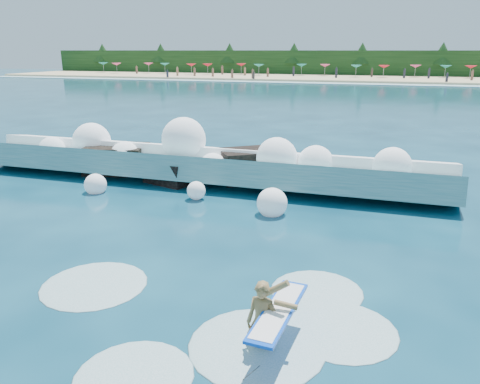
{
  "coord_description": "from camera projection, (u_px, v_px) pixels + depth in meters",
  "views": [
    {
      "loc": [
        5.38,
        -9.99,
        5.03
      ],
      "look_at": [
        1.5,
        2.0,
        1.2
      ],
      "focal_mm": 35.0,
      "sensor_mm": 36.0,
      "label": 1
    }
  ],
  "objects": [
    {
      "name": "ground",
      "position": [
        161.0,
        252.0,
        12.14
      ],
      "size": [
        200.0,
        200.0,
        0.0
      ],
      "primitive_type": "plane",
      "color": "#082E42",
      "rests_on": "ground"
    },
    {
      "name": "surf_foam",
      "position": [
        232.0,
        325.0,
        8.92
      ],
      "size": [
        9.22,
        5.68,
        0.12
      ],
      "color": "silver",
      "rests_on": "ground"
    },
    {
      "name": "rock_cluster",
      "position": [
        172.0,
        166.0,
        19.3
      ],
      "size": [
        8.45,
        3.46,
        1.45
      ],
      "color": "black",
      "rests_on": "ground"
    },
    {
      "name": "breaking_wave",
      "position": [
        200.0,
        166.0,
        18.74
      ],
      "size": [
        19.18,
        2.94,
        1.65
      ],
      "color": "teal",
      "rests_on": "ground"
    },
    {
      "name": "beachgoers",
      "position": [
        345.0,
        74.0,
        80.53
      ],
      "size": [
        104.46,
        13.06,
        1.93
      ],
      "color": "#3F332D",
      "rests_on": "ground"
    },
    {
      "name": "treeline",
      "position": [
        368.0,
        64.0,
        91.52
      ],
      "size": [
        140.0,
        4.0,
        5.0
      ],
      "primitive_type": "cube",
      "color": "black",
      "rests_on": "ground"
    },
    {
      "name": "beach",
      "position": [
        363.0,
        79.0,
        83.09
      ],
      "size": [
        140.0,
        20.0,
        0.4
      ],
      "primitive_type": "cube",
      "color": "tan",
      "rests_on": "ground"
    },
    {
      "name": "wave_spray",
      "position": [
        197.0,
        154.0,
        18.47
      ],
      "size": [
        15.27,
        4.84,
        2.59
      ],
      "color": "white",
      "rests_on": "ground"
    },
    {
      "name": "beach_umbrellas",
      "position": [
        366.0,
        66.0,
        84.34
      ],
      "size": [
        113.22,
        6.77,
        0.5
      ],
      "color": "#148078",
      "rests_on": "ground"
    },
    {
      "name": "wet_band",
      "position": [
        359.0,
        83.0,
        73.12
      ],
      "size": [
        140.0,
        5.0,
        0.08
      ],
      "primitive_type": "cube",
      "color": "silver",
      "rests_on": "ground"
    },
    {
      "name": "surfer_with_board",
      "position": [
        266.0,
        321.0,
        8.03
      ],
      "size": [
        0.9,
        2.78,
        1.55
      ],
      "color": "olive",
      "rests_on": "ground"
    }
  ]
}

